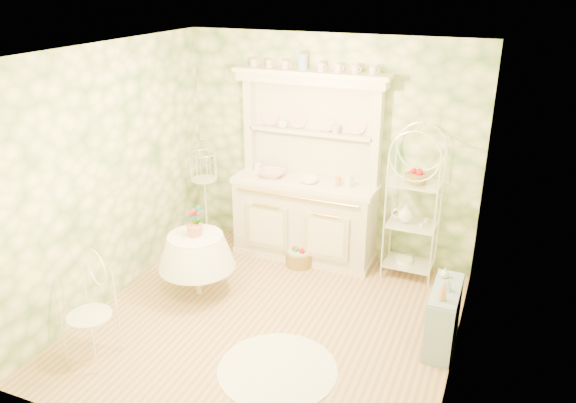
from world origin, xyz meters
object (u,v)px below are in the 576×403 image
at_px(side_shelf, 444,315).
at_px(floor_basket, 299,258).
at_px(round_table, 197,262).
at_px(cafe_chair, 90,320).
at_px(kitchen_dresser, 305,170).
at_px(birdcage_stand, 205,190).
at_px(bakers_rack, 414,201).

height_order(side_shelf, floor_basket, side_shelf).
relative_size(round_table, cafe_chair, 0.96).
xyz_separation_m(side_shelf, floor_basket, (-1.83, 0.95, -0.22)).
relative_size(round_table, floor_basket, 2.65).
relative_size(side_shelf, cafe_chair, 0.91).
relative_size(kitchen_dresser, round_table, 2.92).
height_order(side_shelf, cafe_chair, cafe_chair).
height_order(cafe_chair, birdcage_stand, birdcage_stand).
bearing_deg(floor_basket, kitchen_dresser, 97.92).
distance_m(side_shelf, birdcage_stand, 3.34).
bearing_deg(birdcage_stand, cafe_chair, -85.01).
xyz_separation_m(side_shelf, round_table, (-2.63, -0.09, 0.07)).
distance_m(side_shelf, floor_basket, 2.08).
relative_size(kitchen_dresser, cafe_chair, 2.80).
distance_m(kitchen_dresser, floor_basket, 1.08).
height_order(kitchen_dresser, bakers_rack, kitchen_dresser).
height_order(kitchen_dresser, birdcage_stand, kitchen_dresser).
relative_size(kitchen_dresser, side_shelf, 3.07).
bearing_deg(round_table, kitchen_dresser, 59.64).
distance_m(round_table, floor_basket, 1.34).
distance_m(kitchen_dresser, cafe_chair, 2.94).
bearing_deg(floor_basket, cafe_chair, -114.84).
bearing_deg(kitchen_dresser, bakers_rack, 0.39).
relative_size(kitchen_dresser, birdcage_stand, 1.51).
distance_m(round_table, birdcage_stand, 1.28).
bearing_deg(cafe_chair, round_table, 99.29).
height_order(round_table, birdcage_stand, birdcage_stand).
bearing_deg(round_table, birdcage_stand, 115.23).
height_order(bakers_rack, floor_basket, bakers_rack).
height_order(side_shelf, birdcage_stand, birdcage_stand).
xyz_separation_m(birdcage_stand, floor_basket, (1.32, -0.07, -0.66)).
height_order(side_shelf, round_table, round_table).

